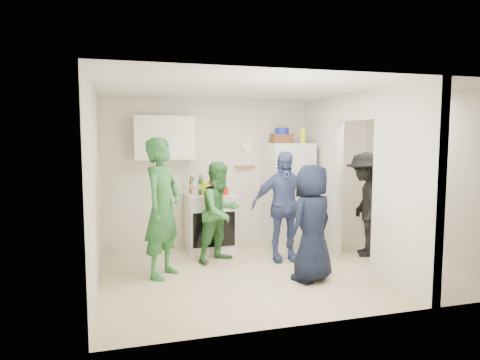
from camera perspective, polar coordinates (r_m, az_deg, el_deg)
name	(u,v)px	position (r m, az deg, el deg)	size (l,w,h in m)	color
floor	(278,271)	(6.14, 5.11, -11.93)	(4.80, 4.80, 0.00)	beige
wall_back	(244,172)	(7.49, 0.55, 1.06)	(4.80, 4.80, 0.00)	silver
wall_front	(341,199)	(4.35, 13.26, -2.53)	(4.80, 4.80, 0.00)	silver
wall_left	(95,188)	(5.51, -18.80, -0.97)	(3.40, 3.40, 0.00)	silver
wall_right	(426,177)	(7.11, 23.60, 0.32)	(3.40, 3.40, 0.00)	silver
ceiling	(280,89)	(5.89, 5.33, 11.93)	(4.80, 4.80, 0.00)	white
partition_pier_back	(322,173)	(7.37, 10.87, 0.88)	(0.12, 1.20, 2.50)	silver
partition_pier_front	(405,188)	(5.51, 21.18, -1.05)	(0.12, 1.20, 2.50)	silver
partition_header	(359,106)	(6.40, 15.53, 9.46)	(0.12, 1.00, 0.40)	silver
stove	(210,222)	(7.12, -4.03, -5.57)	(0.78, 0.65, 0.93)	white
upper_cabinet	(164,138)	(7.02, -10.11, 5.56)	(0.95, 0.34, 0.70)	silver
fridge	(288,194)	(7.42, 6.39, -1.90)	(0.72, 0.70, 1.76)	silver
wicker_basket	(282,139)	(7.36, 5.60, 5.50)	(0.35, 0.25, 0.15)	brown
blue_bowl	(282,131)	(7.36, 5.61, 6.52)	(0.24, 0.24, 0.11)	#162098
yellow_cup_stack_top	(303,136)	(7.34, 8.37, 5.86)	(0.09, 0.09, 0.25)	yellow
wall_clock	(247,146)	(7.46, 0.97, 4.50)	(0.22, 0.22, 0.03)	white
spice_shelf	(245,167)	(7.43, 0.66, 1.80)	(0.35, 0.08, 0.03)	olive
nook_window	(418,151)	(7.22, 22.60, 3.62)	(0.03, 0.70, 0.80)	black
nook_window_frame	(417,151)	(7.22, 22.51, 3.62)	(0.04, 0.76, 0.86)	white
nook_valance	(416,128)	(7.20, 22.46, 6.41)	(0.04, 0.82, 0.18)	white
yellow_cup_stack_stove	(205,188)	(6.79, -4.68, -1.07)	(0.09, 0.09, 0.25)	#F8FF15
red_cup	(226,191)	(6.89, -1.93, -1.50)	(0.09, 0.09, 0.12)	red
person_green_left	(163,208)	(5.77, -10.26, -3.66)	(0.68, 0.44, 1.86)	#2B6B2B
person_green_center	(220,212)	(6.42, -2.63, -4.27)	(0.73, 0.57, 1.50)	#387F40
person_denim	(283,206)	(6.47, 5.78, -3.50)	(0.97, 0.40, 1.65)	#38427C
person_navy	(312,223)	(5.62, 9.55, -5.69)	(0.74, 0.48, 1.52)	black
person_nook	(365,204)	(7.00, 16.35, -3.10)	(1.05, 0.61, 1.63)	black
bottle_a	(191,185)	(7.10, -6.55, -0.61)	(0.06, 0.06, 0.29)	brown
bottle_b	(200,185)	(6.89, -5.34, -0.65)	(0.06, 0.06, 0.33)	#1A4F1B
bottle_c	(203,185)	(7.16, -4.99, -0.67)	(0.06, 0.06, 0.26)	#A7ABB5
bottle_d	(212,186)	(7.00, -3.75, -0.75)	(0.08, 0.08, 0.28)	maroon
bottle_e	(214,184)	(7.21, -3.52, -0.47)	(0.08, 0.08, 0.30)	#A6AEB8
bottle_f	(220,185)	(7.07, -2.72, -0.66)	(0.07, 0.07, 0.28)	#153312
bottle_g	(224,182)	(7.23, -2.18, -0.33)	(0.06, 0.06, 0.33)	olive
bottle_h	(193,186)	(6.86, -6.26, -0.80)	(0.06, 0.06, 0.30)	silver
bottle_i	(211,185)	(7.12, -3.95, -0.61)	(0.06, 0.06, 0.28)	#582B0F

